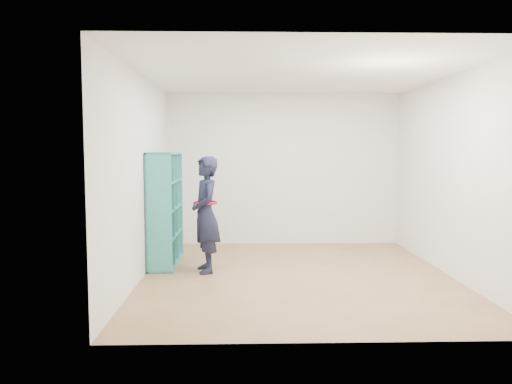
{
  "coord_description": "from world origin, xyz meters",
  "views": [
    {
      "loc": [
        -0.71,
        -6.37,
        1.66
      ],
      "look_at": [
        -0.52,
        0.3,
        1.08
      ],
      "focal_mm": 35.0,
      "sensor_mm": 36.0,
      "label": 1
    }
  ],
  "objects": [
    {
      "name": "wall_back",
      "position": [
        0.0,
        2.25,
        1.3
      ],
      "size": [
        4.0,
        0.02,
        2.6
      ],
      "primitive_type": "cube",
      "color": "white",
      "rests_on": "floor"
    },
    {
      "name": "wall_left",
      "position": [
        -2.0,
        0.0,
        1.3
      ],
      "size": [
        0.02,
        4.5,
        2.6
      ],
      "primitive_type": "cube",
      "color": "white",
      "rests_on": "floor"
    },
    {
      "name": "floor",
      "position": [
        0.0,
        0.0,
        0.0
      ],
      "size": [
        4.5,
        4.5,
        0.0
      ],
      "primitive_type": "plane",
      "color": "brown",
      "rests_on": "ground"
    },
    {
      "name": "person",
      "position": [
        -1.2,
        0.27,
        0.78
      ],
      "size": [
        0.5,
        0.64,
        1.56
      ],
      "rotation": [
        0.0,
        0.0,
        -1.33
      ],
      "color": "black",
      "rests_on": "floor"
    },
    {
      "name": "wall_front",
      "position": [
        0.0,
        -2.25,
        1.3
      ],
      "size": [
        4.0,
        0.02,
        2.6
      ],
      "primitive_type": "cube",
      "color": "white",
      "rests_on": "floor"
    },
    {
      "name": "smartphone",
      "position": [
        -1.36,
        0.31,
        0.88
      ],
      "size": [
        0.04,
        0.08,
        0.12
      ],
      "rotation": [
        0.34,
        0.0,
        0.38
      ],
      "color": "silver",
      "rests_on": "person"
    },
    {
      "name": "ceiling",
      "position": [
        0.0,
        0.0,
        2.6
      ],
      "size": [
        4.5,
        4.5,
        0.0
      ],
      "primitive_type": "plane",
      "color": "white",
      "rests_on": "wall_back"
    },
    {
      "name": "wall_right",
      "position": [
        2.0,
        0.0,
        1.3
      ],
      "size": [
        0.02,
        4.5,
        2.6
      ],
      "primitive_type": "cube",
      "color": "white",
      "rests_on": "floor"
    },
    {
      "name": "bookshelf",
      "position": [
        -1.84,
        0.76,
        0.79
      ],
      "size": [
        0.35,
        1.2,
        1.61
      ],
      "color": "teal",
      "rests_on": "floor"
    }
  ]
}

